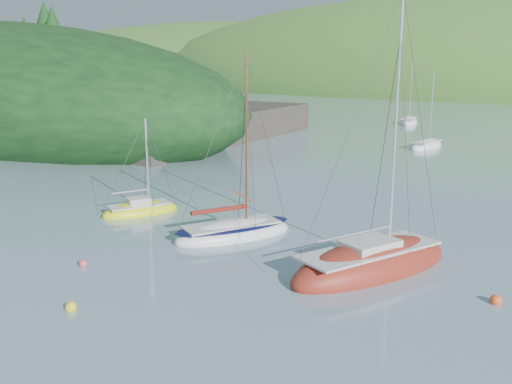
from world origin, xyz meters
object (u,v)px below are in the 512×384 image
Objects in this scene: daysailer_white at (233,233)px; distant_sloop_a at (426,146)px; distant_sloop_c at (408,122)px; sloop_red at (371,266)px; sailboat_yellow at (140,211)px.

daysailer_white reaches higher than distant_sloop_a.
distant_sloop_c is at bearing 128.28° from daysailer_white.
daysailer_white is 1.17× the size of distant_sloop_a.
distant_sloop_c is (-25.31, 58.53, -0.06)m from sloop_red.
daysailer_white is 37.74m from distant_sloop_a.
sailboat_yellow is at bearing -161.79° from sloop_red.
sloop_red is 2.06× the size of sailboat_yellow.
distant_sloop_a is 0.88× the size of distant_sloop_c.
daysailer_white is 0.78× the size of sloop_red.
daysailer_white is 61.12m from distant_sloop_c.
sailboat_yellow is (-7.73, -0.14, -0.07)m from daysailer_white.
distant_sloop_a is at bearing 105.67° from sailboat_yellow.
distant_sloop_a is at bearing 126.85° from sloop_red.
daysailer_white is at bearing -93.83° from distant_sloop_c.
sailboat_yellow is 0.73× the size of distant_sloop_a.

